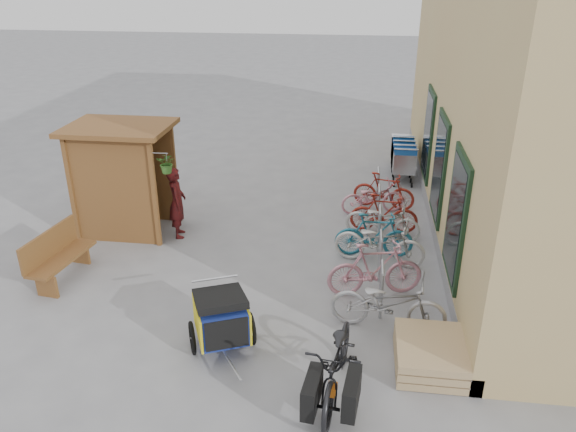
# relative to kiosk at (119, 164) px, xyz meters

# --- Properties ---
(ground) EXTENTS (80.00, 80.00, 0.00)m
(ground) POSITION_rel_kiosk_xyz_m (3.28, -2.47, -1.55)
(ground) COLOR gray
(kiosk) EXTENTS (2.49, 1.65, 2.40)m
(kiosk) POSITION_rel_kiosk_xyz_m (0.00, 0.00, 0.00)
(kiosk) COLOR brown
(kiosk) RESTS_ON ground
(bike_rack) EXTENTS (0.05, 5.35, 0.86)m
(bike_rack) POSITION_rel_kiosk_xyz_m (5.58, -0.07, -1.04)
(bike_rack) COLOR #A5A8AD
(bike_rack) RESTS_ON ground
(pallet_stack) EXTENTS (1.00, 1.20, 0.40)m
(pallet_stack) POSITION_rel_kiosk_xyz_m (6.28, -3.87, -1.34)
(pallet_stack) COLOR tan
(pallet_stack) RESTS_ON ground
(bench) EXTENTS (0.68, 1.61, 0.99)m
(bench) POSITION_rel_kiosk_xyz_m (-0.40, -2.20, -1.05)
(bench) COLOR brown
(bench) RESTS_ON ground
(shopping_carts) EXTENTS (0.62, 2.08, 1.11)m
(shopping_carts) POSITION_rel_kiosk_xyz_m (6.28, 4.39, -0.91)
(shopping_carts) COLOR silver
(shopping_carts) RESTS_ON ground
(child_trailer) EXTENTS (1.11, 1.68, 0.99)m
(child_trailer) POSITION_rel_kiosk_xyz_m (3.13, -3.81, -1.01)
(child_trailer) COLOR navy
(child_trailer) RESTS_ON ground
(cargo_bike) EXTENTS (0.92, 2.08, 1.06)m
(cargo_bike) POSITION_rel_kiosk_xyz_m (4.95, -4.67, -1.03)
(cargo_bike) COLOR black
(cargo_bike) RESTS_ON ground
(person_kiosk) EXTENTS (0.52, 0.66, 1.57)m
(person_kiosk) POSITION_rel_kiosk_xyz_m (1.26, -0.12, -0.77)
(person_kiosk) COLOR maroon
(person_kiosk) RESTS_ON ground
(bike_0) EXTENTS (1.93, 0.84, 0.98)m
(bike_0) POSITION_rel_kiosk_xyz_m (5.68, -3.00, -1.06)
(bike_0) COLOR #99999E
(bike_0) RESTS_ON ground
(bike_1) EXTENTS (1.79, 0.86, 1.03)m
(bike_1) POSITION_rel_kiosk_xyz_m (5.47, -1.98, -1.04)
(bike_1) COLOR #C68090
(bike_1) RESTS_ON ground
(bike_2) EXTENTS (1.88, 0.94, 0.94)m
(bike_2) POSITION_rel_kiosk_xyz_m (5.57, -0.80, -1.08)
(bike_2) COLOR #B2B1AD
(bike_2) RESTS_ON ground
(bike_3) EXTENTS (1.59, 0.50, 0.95)m
(bike_3) POSITION_rel_kiosk_xyz_m (5.47, -0.52, -1.08)
(bike_3) COLOR #206883
(bike_3) RESTS_ON ground
(bike_4) EXTENTS (1.71, 0.90, 0.85)m
(bike_4) POSITION_rel_kiosk_xyz_m (5.66, 0.34, -1.13)
(bike_4) COLOR #B2B1AD
(bike_4) RESTS_ON ground
(bike_5) EXTENTS (1.51, 0.48, 0.90)m
(bike_5) POSITION_rel_kiosk_xyz_m (5.69, 0.66, -1.10)
(bike_5) COLOR maroon
(bike_5) RESTS_ON ground
(bike_6) EXTENTS (1.61, 0.96, 0.80)m
(bike_6) POSITION_rel_kiosk_xyz_m (5.45, 1.67, -1.15)
(bike_6) COLOR #C68090
(bike_6) RESTS_ON ground
(bike_7) EXTENTS (1.55, 0.75, 0.90)m
(bike_7) POSITION_rel_kiosk_xyz_m (5.72, 2.00, -1.10)
(bike_7) COLOR maroon
(bike_7) RESTS_ON ground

